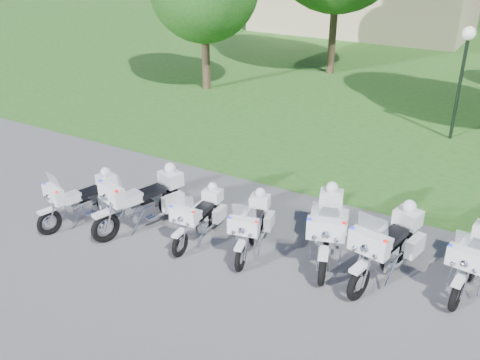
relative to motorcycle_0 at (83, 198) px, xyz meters
The scene contains 11 objects.
ground 3.56m from the motorcycle_0, 18.35° to the left, with size 100.00×100.00×0.00m, color #515156.
grass_lawn 28.31m from the motorcycle_0, 83.25° to the left, with size 100.00×48.00×0.01m, color #275F1E.
motorcycle_0 is the anchor object (origin of this frame).
motorcycle_1 1.59m from the motorcycle_0, 21.52° to the left, with size 1.34×2.56×1.77m.
motorcycle_2 3.06m from the motorcycle_0, 15.07° to the left, with size 0.78×2.12×1.42m.
motorcycle_3 4.37m from the motorcycle_0, 13.48° to the left, with size 1.05×2.17×1.48m.
motorcycle_4 6.06m from the motorcycle_0, 15.44° to the left, with size 1.36×2.54×1.76m.
motorcycle_5 7.37m from the motorcycle_0, 12.10° to the left, with size 1.21×2.63×1.78m.
motorcycle_6 9.07m from the motorcycle_0, 13.22° to the left, with size 0.93×2.37×1.59m.
lamp_post 12.84m from the motorcycle_0, 57.22° to the left, with size 0.44×0.44×3.83m.
building_west 29.26m from the motorcycle_0, 95.25° to the left, with size 14.56×8.32×4.10m.
Camera 1 is at (5.99, -9.29, 6.80)m, focal length 40.00 mm.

